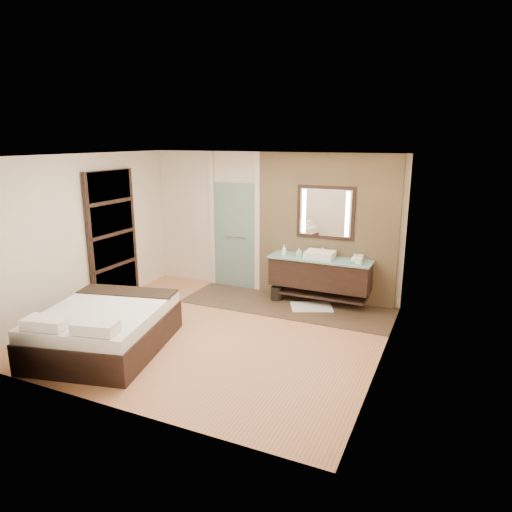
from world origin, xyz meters
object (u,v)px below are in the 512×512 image
at_px(waste_bin, 276,293).
at_px(bed, 105,328).
at_px(vanity, 320,273).
at_px(mirror_unit, 325,213).

bearing_deg(waste_bin, bed, -117.23).
relative_size(vanity, bed, 0.82).
xyz_separation_m(vanity, mirror_unit, (0.00, 0.24, 1.07)).
distance_m(mirror_unit, waste_bin, 1.75).
bearing_deg(bed, waste_bin, 49.80).
bearing_deg(mirror_unit, bed, -124.60).
relative_size(mirror_unit, bed, 0.47).
distance_m(mirror_unit, bed, 4.20).
xyz_separation_m(mirror_unit, bed, (-2.26, -3.28, -1.34)).
xyz_separation_m(vanity, bed, (-2.26, -3.04, -0.27)).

